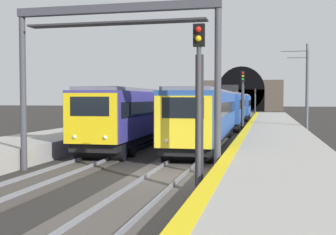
{
  "coord_description": "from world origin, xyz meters",
  "views": [
    {
      "loc": [
        -17.1,
        -4.03,
        3.28
      ],
      "look_at": [
        6.36,
        1.37,
        2.2
      ],
      "focal_mm": 46.13,
      "sensor_mm": 36.0,
      "label": 1
    }
  ],
  "objects_px": {
    "catenary_mast_near": "(306,89)",
    "train_main_approaching": "(230,108)",
    "railway_signal_far": "(255,100)",
    "railway_signal_near": "(199,96)",
    "railway_signal_mid": "(243,96)",
    "train_adjacent_platform": "(192,107)",
    "overhead_signal_gantry": "(115,46)",
    "catenary_mast_far": "(307,93)"
  },
  "relations": [
    {
      "from": "railway_signal_near",
      "to": "catenary_mast_near",
      "type": "relative_size",
      "value": 0.72
    },
    {
      "from": "railway_signal_far",
      "to": "catenary_mast_far",
      "type": "distance_m",
      "value": 46.32
    },
    {
      "from": "railway_signal_near",
      "to": "catenary_mast_far",
      "type": "xyz_separation_m",
      "value": [
        24.0,
        -5.54,
        0.42
      ]
    },
    {
      "from": "train_main_approaching",
      "to": "railway_signal_mid",
      "type": "bearing_deg",
      "value": 12.28
    },
    {
      "from": "train_adjacent_platform",
      "to": "railway_signal_mid",
      "type": "relative_size",
      "value": 10.64
    },
    {
      "from": "overhead_signal_gantry",
      "to": "catenary_mast_near",
      "type": "height_order",
      "value": "catenary_mast_near"
    },
    {
      "from": "overhead_signal_gantry",
      "to": "catenary_mast_near",
      "type": "xyz_separation_m",
      "value": [
        21.38,
        -9.65,
        -1.42
      ]
    },
    {
      "from": "train_adjacent_platform",
      "to": "railway_signal_near",
      "type": "height_order",
      "value": "railway_signal_near"
    },
    {
      "from": "train_adjacent_platform",
      "to": "catenary_mast_near",
      "type": "bearing_deg",
      "value": 44.54
    },
    {
      "from": "catenary_mast_far",
      "to": "train_adjacent_platform",
      "type": "bearing_deg",
      "value": 44.58
    },
    {
      "from": "catenary_mast_near",
      "to": "train_main_approaching",
      "type": "bearing_deg",
      "value": 37.44
    },
    {
      "from": "train_main_approaching",
      "to": "railway_signal_far",
      "type": "height_order",
      "value": "railway_signal_far"
    },
    {
      "from": "train_main_approaching",
      "to": "railway_signal_near",
      "type": "relative_size",
      "value": 9.95
    },
    {
      "from": "railway_signal_mid",
      "to": "railway_signal_far",
      "type": "relative_size",
      "value": 1.14
    },
    {
      "from": "train_main_approaching",
      "to": "railway_signal_mid",
      "type": "relative_size",
      "value": 9.8
    },
    {
      "from": "train_main_approaching",
      "to": "railway_signal_near",
      "type": "height_order",
      "value": "railway_signal_near"
    },
    {
      "from": "railway_signal_near",
      "to": "railway_signal_mid",
      "type": "relative_size",
      "value": 0.99
    },
    {
      "from": "train_adjacent_platform",
      "to": "catenary_mast_far",
      "type": "bearing_deg",
      "value": 43.18
    },
    {
      "from": "railway_signal_far",
      "to": "catenary_mast_near",
      "type": "xyz_separation_m",
      "value": [
        -45.4,
        -5.52,
        1.08
      ]
    },
    {
      "from": "train_adjacent_platform",
      "to": "railway_signal_mid",
      "type": "height_order",
      "value": "railway_signal_mid"
    },
    {
      "from": "overhead_signal_gantry",
      "to": "railway_signal_near",
      "type": "bearing_deg",
      "value": -127.78
    },
    {
      "from": "train_main_approaching",
      "to": "catenary_mast_near",
      "type": "height_order",
      "value": "catenary_mast_near"
    },
    {
      "from": "railway_signal_near",
      "to": "railway_signal_far",
      "type": "relative_size",
      "value": 1.12
    },
    {
      "from": "railway_signal_near",
      "to": "train_adjacent_platform",
      "type": "bearing_deg",
      "value": -169.87
    },
    {
      "from": "overhead_signal_gantry",
      "to": "train_main_approaching",
      "type": "bearing_deg",
      "value": -4.32
    },
    {
      "from": "train_adjacent_platform",
      "to": "railway_signal_far",
      "type": "xyz_separation_m",
      "value": [
        33.8,
        -6.46,
        0.79
      ]
    },
    {
      "from": "train_adjacent_platform",
      "to": "overhead_signal_gantry",
      "type": "relative_size",
      "value": 6.83
    },
    {
      "from": "railway_signal_far",
      "to": "catenary_mast_near",
      "type": "bearing_deg",
      "value": 6.94
    },
    {
      "from": "railway_signal_near",
      "to": "railway_signal_far",
      "type": "xyz_separation_m",
      "value": [
        69.98,
        0.0,
        -0.33
      ]
    },
    {
      "from": "railway_signal_far",
      "to": "catenary_mast_near",
      "type": "relative_size",
      "value": 0.65
    },
    {
      "from": "railway_signal_mid",
      "to": "train_adjacent_platform",
      "type": "bearing_deg",
      "value": -146.0
    },
    {
      "from": "train_adjacent_platform",
      "to": "catenary_mast_far",
      "type": "relative_size",
      "value": 8.47
    },
    {
      "from": "railway_signal_mid",
      "to": "catenary_mast_near",
      "type": "xyz_separation_m",
      "value": [
        -2.02,
        -5.52,
        0.59
      ]
    },
    {
      "from": "train_main_approaching",
      "to": "railway_signal_near",
      "type": "bearing_deg",
      "value": 1.91
    },
    {
      "from": "overhead_signal_gantry",
      "to": "catenary_mast_near",
      "type": "distance_m",
      "value": 23.5
    },
    {
      "from": "railway_signal_mid",
      "to": "overhead_signal_gantry",
      "type": "relative_size",
      "value": 0.64
    },
    {
      "from": "train_adjacent_platform",
      "to": "catenary_mast_near",
      "type": "height_order",
      "value": "catenary_mast_near"
    },
    {
      "from": "train_main_approaching",
      "to": "catenary_mast_far",
      "type": "xyz_separation_m",
      "value": [
        -10.13,
        -7.33,
        1.56
      ]
    },
    {
      "from": "railway_signal_far",
      "to": "railway_signal_mid",
      "type": "bearing_deg",
      "value": 0.0
    },
    {
      "from": "train_main_approaching",
      "to": "railway_signal_mid",
      "type": "distance_m",
      "value": 7.86
    },
    {
      "from": "railway_signal_far",
      "to": "catenary_mast_near",
      "type": "distance_m",
      "value": 45.75
    },
    {
      "from": "railway_signal_near",
      "to": "train_main_approaching",
      "type": "bearing_deg",
      "value": -177.0
    }
  ]
}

